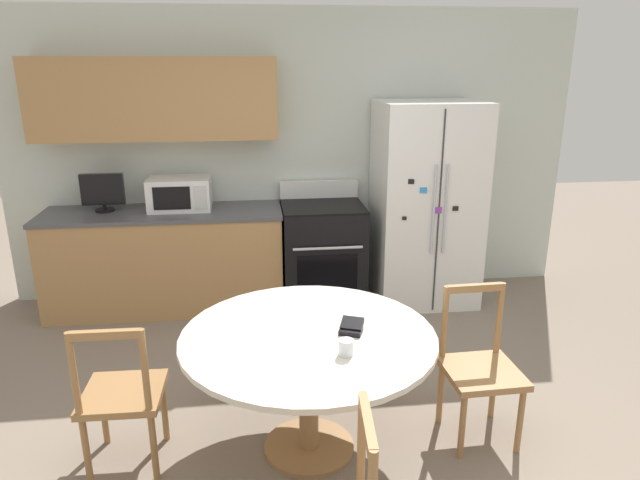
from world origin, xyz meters
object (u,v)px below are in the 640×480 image
(countertop_tv, at_px, (103,191))
(wallet, at_px, (352,328))
(refrigerator, at_px, (426,204))
(microwave, at_px, (180,194))
(oven_range, at_px, (323,253))
(dining_chair_right, at_px, (480,369))
(candle_glass, at_px, (346,348))
(dining_chair_left, at_px, (122,396))

(countertop_tv, distance_m, wallet, 2.85)
(refrigerator, bearing_deg, microwave, 176.64)
(microwave, bearing_deg, oven_range, -3.80)
(oven_range, distance_m, dining_chair_right, 2.19)
(dining_chair_right, height_order, candle_glass, dining_chair_right)
(refrigerator, xyz_separation_m, countertop_tv, (-2.82, 0.13, 0.17))
(countertop_tv, relative_size, candle_glass, 4.33)
(wallet, bearing_deg, dining_chair_left, -179.67)
(countertop_tv, bearing_deg, refrigerator, -2.67)
(dining_chair_right, relative_size, candle_glass, 10.92)
(microwave, xyz_separation_m, dining_chair_left, (-0.11, -2.20, -0.60))
(refrigerator, xyz_separation_m, dining_chair_left, (-2.29, -2.07, -0.47))
(oven_range, xyz_separation_m, wallet, (-0.11, -2.11, 0.29))
(refrigerator, xyz_separation_m, wallet, (-1.04, -2.06, -0.15))
(oven_range, relative_size, dining_chair_left, 1.20)
(refrigerator, relative_size, countertop_tv, 5.07)
(microwave, height_order, wallet, microwave)
(oven_range, relative_size, candle_glass, 13.07)
(oven_range, bearing_deg, countertop_tv, 177.39)
(microwave, bearing_deg, refrigerator, -3.36)
(countertop_tv, bearing_deg, oven_range, -2.61)
(countertop_tv, relative_size, wallet, 2.20)
(countertop_tv, bearing_deg, candle_glass, -54.93)
(dining_chair_right, xyz_separation_m, dining_chair_left, (-2.01, -0.03, 0.00))
(refrigerator, distance_m, dining_chair_right, 2.11)
(refrigerator, relative_size, wallet, 11.18)
(refrigerator, bearing_deg, oven_range, 177.21)
(dining_chair_left, bearing_deg, microwave, 88.40)
(refrigerator, relative_size, dining_chair_left, 2.01)
(dining_chair_left, height_order, candle_glass, dining_chair_left)
(countertop_tv, relative_size, dining_chair_left, 0.40)
(candle_glass, bearing_deg, microwave, 113.65)
(refrigerator, xyz_separation_m, candle_glass, (-1.11, -2.31, -0.14))
(refrigerator, xyz_separation_m, dining_chair_right, (-0.27, -2.04, -0.47))
(dining_chair_left, bearing_deg, countertop_tv, 104.93)
(oven_range, relative_size, wallet, 6.65)
(oven_range, height_order, wallet, oven_range)
(microwave, distance_m, countertop_tv, 0.65)
(oven_range, relative_size, microwave, 2.03)
(dining_chair_left, bearing_deg, dining_chair_right, 2.17)
(candle_glass, bearing_deg, countertop_tv, 125.07)
(refrigerator, distance_m, microwave, 2.19)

